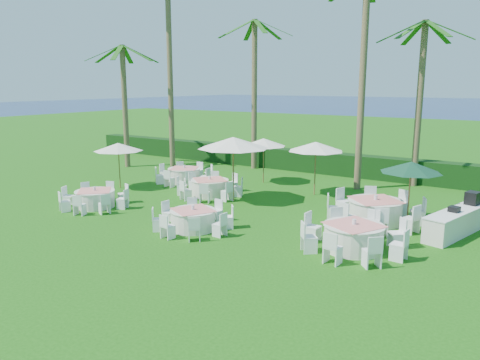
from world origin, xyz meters
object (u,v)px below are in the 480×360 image
object	(u,v)px
banquet_table_a	(95,198)
umbrella_green	(411,167)
umbrella_a	(118,147)
banquet_table_c	(353,236)
banquet_table_e	(210,187)
banquet_table_b	(193,219)
umbrella_b	(233,143)
umbrella_d	(316,147)
buffet_table	(458,221)
banquet_table_d	(184,175)
umbrella_c	(264,142)
banquet_table_f	(375,211)

from	to	relation	value
banquet_table_a	umbrella_green	distance (m)	12.47
umbrella_a	umbrella_green	bearing A→B (deg)	6.62
banquet_table_c	banquet_table_e	xyz separation A→B (m)	(-7.97, 3.31, -0.03)
banquet_table_b	banquet_table_c	bearing A→B (deg)	11.16
umbrella_b	banquet_table_b	bearing A→B (deg)	-75.33
banquet_table_b	umbrella_d	world-z (taller)	umbrella_d
umbrella_d	buffet_table	distance (m)	7.21
banquet_table_d	buffet_table	xyz separation A→B (m)	(13.28, -1.51, 0.06)
umbrella_a	umbrella_d	bearing A→B (deg)	24.46
banquet_table_a	banquet_table_d	xyz separation A→B (m)	(-0.12, 5.89, 0.02)
banquet_table_b	buffet_table	world-z (taller)	buffet_table
banquet_table_d	umbrella_b	bearing A→B (deg)	-23.71
umbrella_b	banquet_table_a	bearing A→B (deg)	-136.72
umbrella_d	umbrella_b	bearing A→B (deg)	-129.05
umbrella_c	umbrella_green	distance (m)	8.77
banquet_table_a	umbrella_a	bearing A→B (deg)	121.28
banquet_table_e	umbrella_d	size ratio (longest dim) A/B	1.17
banquet_table_b	umbrella_d	xyz separation A→B (m)	(1.38, 7.17, 1.86)
banquet_table_d	banquet_table_f	world-z (taller)	banquet_table_f
banquet_table_a	umbrella_d	size ratio (longest dim) A/B	1.08
banquet_table_b	umbrella_b	size ratio (longest dim) A/B	0.93
banquet_table_a	umbrella_a	size ratio (longest dim) A/B	1.17
banquet_table_d	umbrella_a	size ratio (longest dim) A/B	1.27
umbrella_c	banquet_table_c	bearing A→B (deg)	-44.04
banquet_table_c	umbrella_d	distance (m)	7.54
banquet_table_e	umbrella_b	distance (m)	2.62
umbrella_green	buffet_table	xyz separation A→B (m)	(1.73, -0.27, -1.64)
banquet_table_a	banquet_table_e	world-z (taller)	banquet_table_e
banquet_table_d	umbrella_b	distance (m)	5.22
banquet_table_e	umbrella_green	bearing A→B (deg)	2.81
banquet_table_b	banquet_table_a	bearing A→B (deg)	178.39
umbrella_c	umbrella_green	size ratio (longest dim) A/B	1.00
umbrella_b	buffet_table	distance (m)	9.19
umbrella_a	umbrella_b	distance (m)	6.20
banquet_table_a	umbrella_green	bearing A→B (deg)	22.17
umbrella_a	umbrella_c	distance (m)	7.21
umbrella_green	banquet_table_a	bearing A→B (deg)	-157.83
umbrella_a	umbrella_d	distance (m)	9.43
umbrella_d	buffet_table	bearing A→B (deg)	-22.12
umbrella_b	umbrella_green	world-z (taller)	umbrella_b
banquet_table_a	umbrella_d	bearing A→B (deg)	46.37
umbrella_b	banquet_table_e	bearing A→B (deg)	170.28
banquet_table_d	umbrella_a	world-z (taller)	umbrella_a
umbrella_c	umbrella_green	world-z (taller)	umbrella_green
banquet_table_c	umbrella_c	xyz separation A→B (m)	(-7.38, 7.14, 1.67)
banquet_table_c	banquet_table_f	xyz separation A→B (m)	(-0.34, 3.22, 0.03)
umbrella_d	banquet_table_f	bearing A→B (deg)	-37.84
banquet_table_f	buffet_table	size ratio (longest dim) A/B	0.91
banquet_table_d	umbrella_c	world-z (taller)	umbrella_c
banquet_table_d	umbrella_d	xyz separation A→B (m)	(6.81, 1.12, 1.84)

